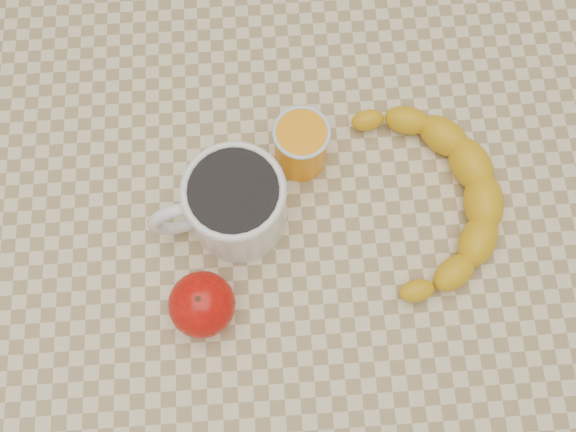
{
  "coord_description": "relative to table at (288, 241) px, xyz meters",
  "views": [
    {
      "loc": [
        -0.01,
        -0.22,
        1.45
      ],
      "look_at": [
        0.0,
        0.0,
        0.77
      ],
      "focal_mm": 40.0,
      "sensor_mm": 36.0,
      "label": 1
    }
  ],
  "objects": [
    {
      "name": "table",
      "position": [
        0.0,
        0.0,
        0.0
      ],
      "size": [
        0.8,
        0.8,
        0.75
      ],
      "color": "beige",
      "rests_on": "ground"
    },
    {
      "name": "ground",
      "position": [
        0.0,
        0.0,
        -0.66
      ],
      "size": [
        3.0,
        3.0,
        0.0
      ],
      "primitive_type": "plane",
      "color": "tan",
      "rests_on": "ground"
    },
    {
      "name": "apple",
      "position": [
        -0.1,
        -0.1,
        0.12
      ],
      "size": [
        0.08,
        0.08,
        0.07
      ],
      "color": "#A50505",
      "rests_on": "table"
    },
    {
      "name": "coffee_mug",
      "position": [
        -0.06,
        0.01,
        0.14
      ],
      "size": [
        0.16,
        0.13,
        0.09
      ],
      "color": "white",
      "rests_on": "table"
    },
    {
      "name": "orange_juice_glass",
      "position": [
        0.02,
        0.08,
        0.12
      ],
      "size": [
        0.06,
        0.06,
        0.07
      ],
      "color": "orange",
      "rests_on": "table"
    },
    {
      "name": "banana",
      "position": [
        0.16,
        0.01,
        0.11
      ],
      "size": [
        0.2,
        0.29,
        0.04
      ],
      "primitive_type": null,
      "rotation": [
        0.0,
        0.0,
        -0.02
      ],
      "color": "gold",
      "rests_on": "table"
    }
  ]
}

